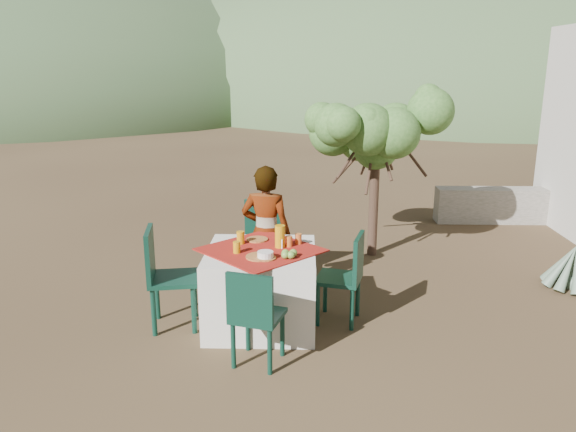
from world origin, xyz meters
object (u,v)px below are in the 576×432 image
Objects in this scene: chair_near at (255,314)px; juice_pitcher at (280,236)px; table at (261,287)px; agave at (575,267)px; chair_left at (164,273)px; chair_right at (347,274)px; chair_far at (263,238)px; person at (266,233)px; shrub_tree at (380,140)px.

juice_pitcher is at bearing -85.01° from chair_near.
table is 0.80m from chair_near.
agave is at bearing 16.39° from table.
chair_left reaches higher than chair_right.
chair_far is at bearing 103.31° from juice_pitcher.
chair_right is 1.02m from person.
chair_right is (0.88, -1.00, -0.04)m from chair_far.
chair_near is at bearing 100.14° from person.
chair_left is 1.18m from person.
chair_far is 0.66× the size of person.
chair_near is at bearing -28.62° from chair_right.
chair_left is (-0.85, -1.15, 0.01)m from chair_far.
chair_right is at bearing -116.89° from chair_near.
chair_far reaches higher than table.
juice_pitcher is at bearing -119.66° from shrub_tree.
chair_right is at bearing -46.11° from chair_far.
chair_near is 0.59× the size of person.
chair_right reaches higher than agave.
chair_far is 3.52m from agave.
juice_pitcher is at bearing -73.99° from chair_far.
juice_pitcher is (0.18, 0.07, 0.49)m from table.
chair_left is at bearing 48.51° from person.
chair_far is 1.12× the size of chair_near.
agave is (2.08, -1.14, -1.27)m from shrub_tree.
shrub_tree is 2.49m from juice_pitcher.
shrub_tree reaches higher than person.
juice_pitcher is (0.17, 0.86, 0.40)m from chair_near.
chair_far is 1.30× the size of agave.
chair_right reaches higher than chair_near.
chair_near reaches higher than table.
chair_left is at bearing -165.88° from agave.
person is at bearing -131.96° from shrub_tree.
chair_far is 1.33m from chair_right.
chair_near is 1.16× the size of agave.
shrub_tree is (1.36, 2.95, 1.04)m from chair_near.
chair_left is (-0.91, 0.71, 0.07)m from chair_near.
table is 0.90× the size of person.
table is 1.77× the size of agave.
shrub_tree is (1.43, 1.09, 0.98)m from chair_far.
shrub_tree is (1.36, 1.52, 0.79)m from person.
chair_right is 2.81m from agave.
person is at bearing 89.35° from table.
chair_far is 2.05m from shrub_tree.
shrub_tree is (0.55, 2.09, 1.02)m from chair_right.
person is at bearing -61.14° from chair_left.
agave is at bearing 1.80° from chair_far.
chair_far is (-0.06, 1.07, 0.15)m from table.
person is (0.07, -0.43, 0.19)m from chair_far.
chair_right is (0.81, 0.86, 0.02)m from chair_near.
chair_left is 3.34m from shrub_tree.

